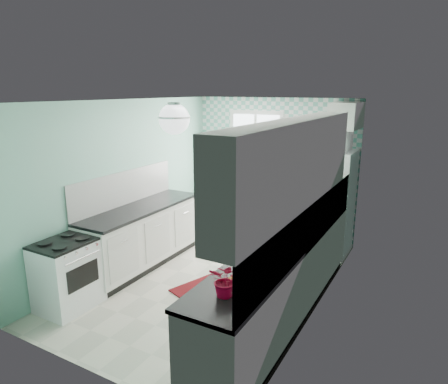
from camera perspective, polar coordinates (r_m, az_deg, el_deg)
The scene contains 26 objects.
floor at distance 5.83m, azimuth -1.66°, elevation -12.57°, with size 3.00×4.40×0.02m, color beige.
ceiling at distance 5.19m, azimuth -1.87°, elevation 13.04°, with size 3.00×4.40×0.02m, color white.
wall_back at distance 7.31m, azimuth 7.15°, elevation 3.42°, with size 3.00×0.02×2.50m, color #7DBCA7.
wall_front at distance 3.75m, azimuth -19.48°, elevation -8.17°, with size 3.00×0.02×2.50m, color #7DBCA7.
wall_left at distance 6.26m, azimuth -13.72°, elevation 1.24°, with size 0.02×4.40×2.50m, color #7DBCA7.
wall_right at distance 4.81m, azimuth 13.91°, elevation -2.77°, with size 0.02×4.40×2.50m, color #7DBCA7.
accent_wall at distance 7.29m, azimuth 7.08°, elevation 3.39°, with size 3.00×0.01×2.50m, color #6ABDAB.
window at distance 7.35m, azimuth 4.54°, elevation 5.92°, with size 1.04×0.05×1.44m.
backsplash_right at distance 4.46m, azimuth 12.22°, elevation -4.77°, with size 0.02×3.60×0.51m, color white.
backsplash_left at distance 6.21m, azimuth -14.01°, elevation 0.58°, with size 0.02×2.15×0.51m, color white.
upper_cabinets_right at distance 4.14m, azimuth 9.89°, elevation 3.96°, with size 0.33×3.20×0.90m, color silver.
upper_cabinet_fridge at distance 6.44m, azimuth 17.07°, elevation 10.39°, with size 0.40×0.74×0.40m, color silver.
ceiling_light at distance 4.53m, azimuth -7.13°, elevation 10.36°, with size 0.34×0.34×0.35m.
base_cabinets_right at distance 4.84m, azimuth 8.40°, elevation -12.62°, with size 0.60×3.60×0.90m, color white.
countertop_right at distance 4.65m, azimuth 8.44°, elevation -7.42°, with size 0.63×3.60×0.04m, color black.
base_cabinets_left at distance 6.24m, azimuth -11.64°, elevation -6.38°, with size 0.60×2.15×0.90m, color white.
countertop_left at distance 6.08m, azimuth -11.75°, elevation -2.27°, with size 0.63×2.15×0.04m, color black.
fridge at distance 6.71m, azimuth 14.60°, elevation -1.44°, with size 0.74×0.74×1.71m.
stove at distance 5.35m, azimuth -21.48°, elevation -10.79°, with size 0.57×0.71×0.85m.
sink at distance 5.35m, azimuth 11.67°, elevation -4.51°, with size 0.57×0.48×0.53m.
rug at distance 5.61m, azimuth -0.92°, elevation -13.52°, with size 0.77×1.10×0.02m, color maroon.
dish_towel at distance 5.72m, azimuth 8.82°, elevation -7.91°, with size 0.02×0.23×0.34m, color #60BAA5.
fruit_bowl at distance 3.56m, azimuth 1.21°, elevation -13.48°, with size 0.25×0.25×0.06m, color white.
potted_plant at distance 3.42m, azimuth 0.31°, elevation -12.48°, with size 0.27×0.24×0.30m, color #B32718.
soap_bottle at distance 5.75m, azimuth 13.64°, elevation -2.27°, with size 0.07×0.08×0.16m, color silver.
microwave at distance 6.51m, azimuth 15.17°, elevation 7.18°, with size 0.58×0.40×0.32m, color silver.
Camera 1 is at (2.66, -4.45, 2.64)m, focal length 32.00 mm.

